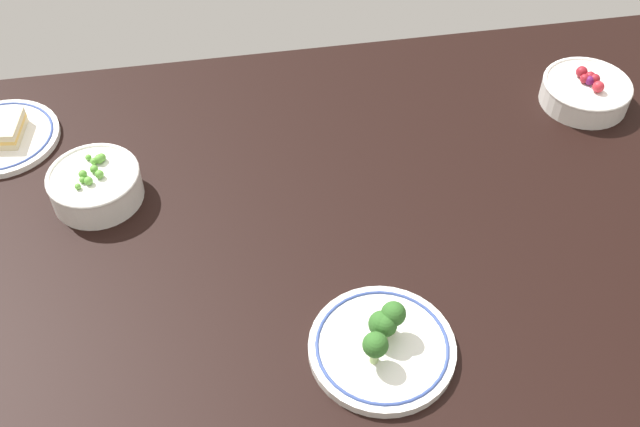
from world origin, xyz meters
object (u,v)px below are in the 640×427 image
at_px(plate_sandwich, 0,135).
at_px(bowl_peas, 96,185).
at_px(bowl_berries, 586,91).
at_px(plate_broccoli, 382,344).

bearing_deg(plate_sandwich, bowl_peas, -44.72).
bearing_deg(plate_sandwich, bowl_berries, -4.02).
relative_size(plate_sandwich, bowl_berries, 1.25).
xyz_separation_m(plate_sandwich, bowl_peas, (0.17, -0.17, 0.02)).
distance_m(plate_sandwich, bowl_peas, 0.25).
xyz_separation_m(plate_broccoli, bowl_peas, (-0.39, 0.37, 0.01)).
distance_m(plate_broccoli, bowl_berries, 0.68).
xyz_separation_m(plate_sandwich, plate_broccoli, (0.57, -0.54, 0.00)).
distance_m(plate_sandwich, plate_broccoli, 0.78).
height_order(plate_sandwich, bowl_berries, bowl_berries).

